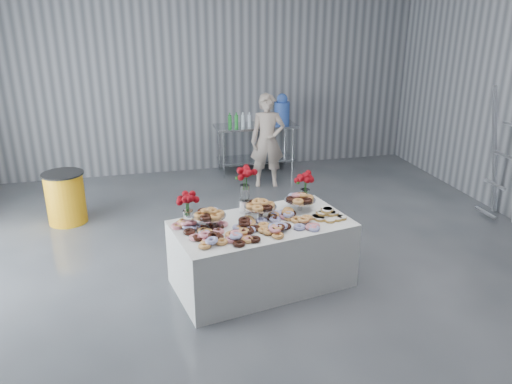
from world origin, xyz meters
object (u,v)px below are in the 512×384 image
water_jug (282,110)px  stepladder (505,156)px  trash_barrel (66,198)px  person (268,141)px  prep_table (256,140)px  display_table (262,254)px

water_jug → stepladder: (2.38, -3.01, -0.18)m
stepladder → trash_barrel: bearing=167.1°
trash_barrel → person: bearing=14.4°
prep_table → trash_barrel: size_ratio=2.01×
person → prep_table: bearing=102.4°
trash_barrel → prep_table: bearing=26.7°
display_table → person: bearing=73.8°
display_table → prep_table: 4.06m
display_table → water_jug: size_ratio=3.43×
trash_barrel → stepladder: (6.09, -1.40, 0.60)m
water_jug → stepladder: 3.84m
water_jug → person: size_ratio=0.35×
stepladder → person: bearing=142.2°
person → water_jug: bearing=69.7°
water_jug → trash_barrel: 4.12m
prep_table → person: 0.81m
display_table → person: (0.92, 3.16, 0.42)m
person → trash_barrel: size_ratio=2.14×
prep_table → stepladder: 4.18m
prep_table → stepladder: size_ratio=0.77×
person → display_table: bearing=-94.8°
display_table → stepladder: (3.79, 0.94, 0.60)m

